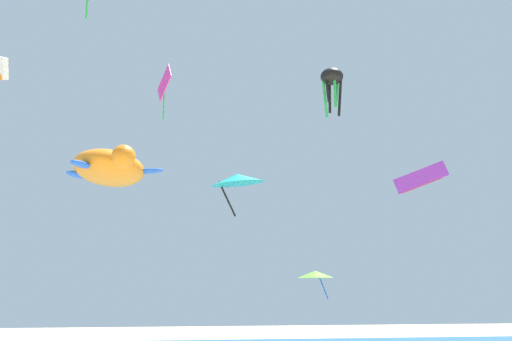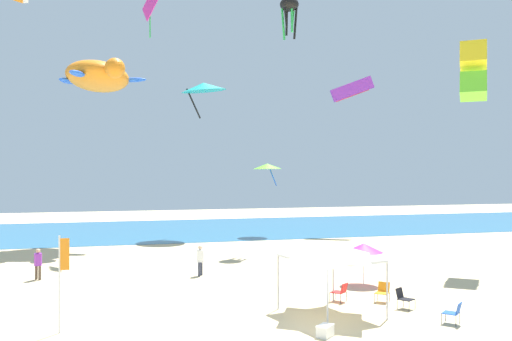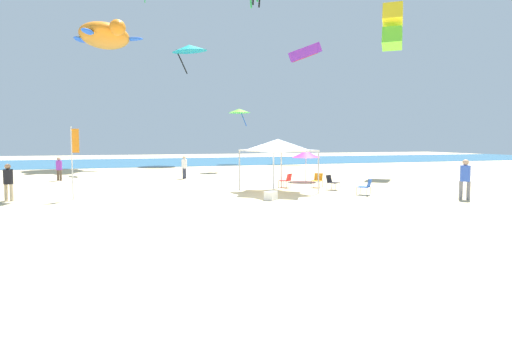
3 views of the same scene
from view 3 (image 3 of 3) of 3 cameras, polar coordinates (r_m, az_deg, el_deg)
The scene contains 19 objects.
ground at distance 20.44m, azimuth 1.12°, elevation -3.70°, with size 120.00×120.00×0.10m, color #D6BC8C.
ocean_strip at distance 53.41m, azimuth -10.64°, elevation 1.21°, with size 120.00×20.22×0.02m, color #28668E.
canopy_tent at distance 22.01m, azimuth 3.00°, elevation 3.43°, with size 3.58×3.97×2.81m.
beach_umbrella at distance 27.84m, azimuth 6.83°, elevation 2.22°, with size 1.89×1.89×2.04m.
folding_chair_right_of_tent at distance 24.19m, azimuth 4.18°, elevation -1.23°, with size 0.79×0.81×0.82m.
folding_chair_left_of_tent at distance 23.45m, azimuth 10.29°, elevation -1.46°, with size 0.77×0.80×0.82m.
folding_chair_facing_ocean at distance 21.61m, azimuth 14.77°, elevation -2.01°, with size 0.79×0.81×0.82m.
folding_chair_near_cooler at distance 24.48m, azimuth 8.40°, elevation -1.20°, with size 0.80×0.81×0.82m.
cooler_box at distance 19.27m, azimuth 2.04°, elevation -3.43°, with size 0.74×0.72×0.40m.
banner_flag at distance 20.88m, azimuth -23.68°, elevation 1.84°, with size 0.36×0.06×3.37m.
person_kite_handler at distance 31.08m, azimuth -25.30°, elevation 0.45°, with size 0.38×0.38×1.60m.
person_beachcomber at distance 21.91m, azimuth -30.74°, elevation -1.02°, with size 0.41×0.40×1.69m.
person_by_tent at distance 29.95m, azimuth -9.77°, elevation 0.71°, with size 0.39×0.40×1.63m.
person_watching_sky at distance 21.54m, azimuth 26.65°, elevation -0.68°, with size 0.47×0.44×1.87m.
kite_delta_teal at distance 49.10m, azimuth -9.09°, elevation 16.17°, with size 5.25×5.23×3.19m.
kite_parafoil_purple at distance 52.31m, azimuth 6.72°, elevation 15.71°, with size 4.00×1.47×2.45m.
kite_turtle_orange at distance 45.34m, azimuth -19.95°, elevation 16.91°, with size 7.24×7.43×2.83m.
kite_box_yellow at distance 35.82m, azimuth 18.14°, elevation 18.14°, with size 2.25×2.31×3.46m.
kite_delta_lime at distance 48.01m, azimuth -2.29°, elevation 8.13°, with size 3.58×3.58×1.97m.
Camera 3 is at (-6.53, -19.16, 2.77)m, focal length 29.30 mm.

